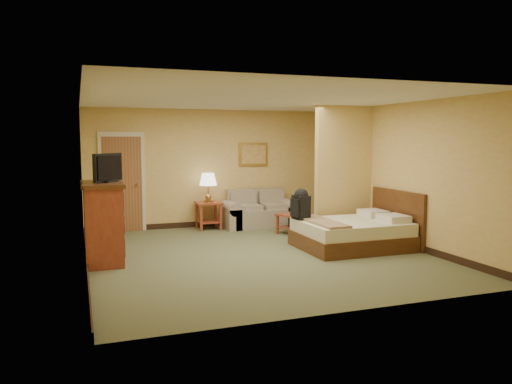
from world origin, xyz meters
name	(u,v)px	position (x,y,z in m)	size (l,w,h in m)	color
floor	(258,254)	(0.00, 0.00, 0.00)	(6.00, 6.00, 0.00)	brown
ceiling	(258,99)	(0.00, 0.00, 2.60)	(6.00, 6.00, 0.00)	white
back_wall	(212,168)	(0.00, 3.00, 1.30)	(5.50, 0.02, 2.60)	tan
left_wall	(83,183)	(-2.75, 0.00, 1.30)	(0.02, 6.00, 2.60)	tan
right_wall	(397,174)	(2.75, 0.00, 1.30)	(0.02, 6.00, 2.60)	tan
partition	(343,172)	(2.15, 0.93, 1.30)	(1.20, 0.15, 2.60)	tan
door	(122,183)	(-1.95, 2.96, 1.03)	(0.94, 0.16, 2.10)	beige
baseboard	(213,223)	(0.00, 2.99, 0.06)	(5.50, 0.02, 0.12)	black
loveseat	(259,215)	(0.97, 2.57, 0.27)	(1.63, 0.76, 0.83)	gray
side_table	(208,211)	(-0.18, 2.65, 0.39)	(0.54, 0.54, 0.59)	maroon
table_lamp	(208,180)	(-0.18, 2.65, 1.07)	(0.38, 0.38, 0.63)	#A77A3D
coffee_table	(297,219)	(1.39, 1.49, 0.30)	(0.86, 0.86, 0.42)	maroon
wall_picture	(253,154)	(0.97, 2.97, 1.60)	(0.69, 0.04, 0.54)	#B78E3F
dresser	(103,222)	(-2.48, 0.34, 0.64)	(0.63, 1.19, 1.27)	maroon
tv	(108,169)	(-2.38, 0.34, 1.49)	(0.48, 0.63, 0.45)	black
bed	(355,233)	(1.82, -0.10, 0.28)	(1.91, 1.56, 1.01)	#44230F
backpack	(301,203)	(0.97, 0.36, 0.79)	(0.26, 0.35, 0.57)	black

